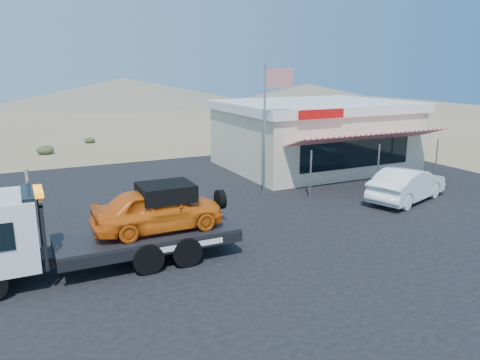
# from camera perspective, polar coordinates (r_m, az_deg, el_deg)

# --- Properties ---
(ground) EXTENTS (120.00, 120.00, 0.00)m
(ground) POSITION_cam_1_polar(r_m,az_deg,el_deg) (16.32, -4.15, -7.70)
(ground) COLOR #8D7350
(ground) RESTS_ON ground
(asphalt_lot) EXTENTS (32.00, 24.00, 0.02)m
(asphalt_lot) POSITION_cam_1_polar(r_m,az_deg,el_deg) (19.65, -1.96, -3.87)
(asphalt_lot) COLOR black
(asphalt_lot) RESTS_ON ground
(tow_truck) EXTENTS (7.90, 2.34, 2.64)m
(tow_truck) POSITION_cam_1_polar(r_m,az_deg,el_deg) (14.49, -16.94, -5.10)
(tow_truck) COLOR black
(tow_truck) RESTS_ON asphalt_lot
(white_sedan) EXTENTS (4.88, 3.01, 1.52)m
(white_sedan) POSITION_cam_1_polar(r_m,az_deg,el_deg) (22.30, 19.71, -0.50)
(white_sedan) COLOR white
(white_sedan) RESTS_ON asphalt_lot
(jerky_store) EXTENTS (10.40, 9.97, 3.90)m
(jerky_store) POSITION_cam_1_polar(r_m,az_deg,el_deg) (28.42, 8.94, 5.56)
(jerky_store) COLOR beige
(jerky_store) RESTS_ON asphalt_lot
(flagpole) EXTENTS (1.55, 0.10, 6.00)m
(flagpole) POSITION_cam_1_polar(r_m,az_deg,el_deg) (21.50, 3.55, 7.87)
(flagpole) COLOR #99999E
(flagpole) RESTS_ON asphalt_lot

